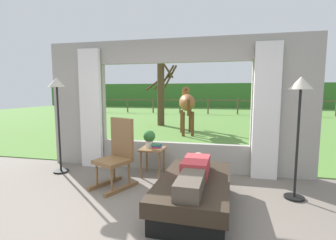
{
  "coord_description": "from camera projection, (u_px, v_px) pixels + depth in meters",
  "views": [
    {
      "loc": [
        0.93,
        -2.41,
        1.54
      ],
      "look_at": [
        0.0,
        1.8,
        1.05
      ],
      "focal_mm": 26.1,
      "sensor_mm": 36.0,
      "label": 1
    }
  ],
  "objects": [
    {
      "name": "book_stack",
      "position": [
        157.0,
        147.0,
        4.4
      ],
      "size": [
        0.2,
        0.16,
        0.09
      ],
      "color": "beige",
      "rests_on": "side_table"
    },
    {
      "name": "outdoor_pasture_lawn",
      "position": [
        206.0,
        116.0,
        15.48
      ],
      "size": [
        36.0,
        21.68,
        0.02
      ],
      "primitive_type": "cube",
      "color": "#568438",
      "rests_on": "ground_plane"
    },
    {
      "name": "distant_hill_ridge",
      "position": [
        213.0,
        95.0,
        24.89
      ],
      "size": [
        36.0,
        2.0,
        2.4
      ],
      "primitive_type": "cube",
      "color": "#3A6E2D",
      "rests_on": "ground_plane"
    },
    {
      "name": "back_wall_with_window",
      "position": [
        173.0,
        107.0,
        4.76
      ],
      "size": [
        5.2,
        0.12,
        2.55
      ],
      "color": "#9E998E",
      "rests_on": "ground_plane"
    },
    {
      "name": "floor_lamp_left",
      "position": [
        57.0,
        96.0,
        4.57
      ],
      "size": [
        0.32,
        0.32,
        1.82
      ],
      "color": "black",
      "rests_on": "ground_plane"
    },
    {
      "name": "rocking_chair",
      "position": [
        117.0,
        154.0,
        3.98
      ],
      "size": [
        0.7,
        0.81,
        1.12
      ],
      "rotation": [
        0.0,
        0.0,
        -0.42
      ],
      "color": "brown",
      "rests_on": "ground_plane"
    },
    {
      "name": "potted_plant",
      "position": [
        149.0,
        138.0,
        4.53
      ],
      "size": [
        0.22,
        0.22,
        0.32
      ],
      "color": "silver",
      "rests_on": "side_table"
    },
    {
      "name": "curtain_panel_left",
      "position": [
        91.0,
        109.0,
        4.99
      ],
      "size": [
        0.44,
        0.1,
        2.4
      ],
      "primitive_type": "cube",
      "color": "silver",
      "rests_on": "ground_plane"
    },
    {
      "name": "reclining_person",
      "position": [
        194.0,
        172.0,
        3.15
      ],
      "size": [
        0.36,
        1.43,
        0.22
      ],
      "rotation": [
        0.0,
        0.0,
        -0.04
      ],
      "color": "#B23338",
      "rests_on": "recliner_sofa"
    },
    {
      "name": "horse",
      "position": [
        187.0,
        103.0,
        8.85
      ],
      "size": [
        0.83,
        1.82,
        1.73
      ],
      "rotation": [
        0.0,
        0.0,
        0.23
      ],
      "color": "brown",
      "rests_on": "outdoor_pasture_lawn"
    },
    {
      "name": "ground_plane",
      "position": [
        133.0,
        232.0,
        2.71
      ],
      "size": [
        12.0,
        12.0,
        0.0
      ],
      "primitive_type": "plane",
      "color": "#70665B"
    },
    {
      "name": "pasture_tree",
      "position": [
        161.0,
        92.0,
        11.13
      ],
      "size": [
        1.44,
        1.35,
        2.96
      ],
      "color": "#4C3823",
      "rests_on": "outdoor_pasture_lawn"
    },
    {
      "name": "pasture_fence_line",
      "position": [
        208.0,
        104.0,
        17.06
      ],
      "size": [
        16.1,
        0.1,
        1.1
      ],
      "color": "brown",
      "rests_on": "outdoor_pasture_lawn"
    },
    {
      "name": "curtain_panel_right",
      "position": [
        266.0,
        112.0,
        4.27
      ],
      "size": [
        0.44,
        0.1,
        2.4
      ],
      "primitive_type": "cube",
      "color": "silver",
      "rests_on": "ground_plane"
    },
    {
      "name": "recliner_sofa",
      "position": [
        194.0,
        193.0,
        3.23
      ],
      "size": [
        0.96,
        1.73,
        0.42
      ],
      "rotation": [
        0.0,
        0.0,
        -0.04
      ],
      "color": "black",
      "rests_on": "ground_plane"
    },
    {
      "name": "side_table",
      "position": [
        153.0,
        153.0,
        4.49
      ],
      "size": [
        0.44,
        0.44,
        0.52
      ],
      "color": "brown",
      "rests_on": "ground_plane"
    },
    {
      "name": "floor_lamp_right",
      "position": [
        300.0,
        101.0,
        3.4
      ],
      "size": [
        0.32,
        0.32,
        1.76
      ],
      "color": "black",
      "rests_on": "ground_plane"
    }
  ]
}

